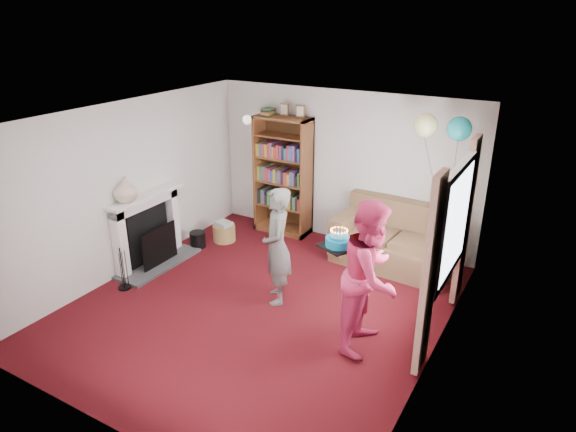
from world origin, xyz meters
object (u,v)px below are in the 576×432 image
Objects in this scene: bookcase at (284,177)px; person_magenta at (371,276)px; birthday_cake at (339,242)px; person_striped at (277,246)px; sofa at (396,242)px.

person_magenta is at bearing -43.22° from bookcase.
birthday_cake is (2.04, -2.21, 0.15)m from bookcase.
bookcase is at bearing 173.92° from person_striped.
birthday_cake is at bearing -87.67° from sofa.
birthday_cake is (0.93, -0.15, 0.35)m from person_striped.
bookcase reaches higher than person_magenta.
person_striped is (-1.02, -1.82, 0.44)m from sofa.
sofa is 2.14m from person_striped.
sofa is at bearing 87.47° from birthday_cake.
bookcase is at bearing 45.11° from person_magenta.
person_striped reaches higher than sofa.
person_striped is at bearing 75.86° from person_magenta.
bookcase is 1.41× the size of person_striped.
bookcase is 3.45m from person_magenta.
person_striped is at bearing -114.44° from sofa.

